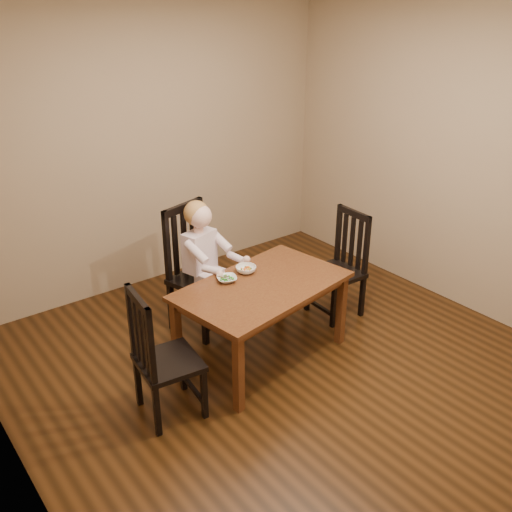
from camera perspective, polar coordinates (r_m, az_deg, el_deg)
room at (r=4.07m, az=2.80°, el=4.90°), size 4.01×4.01×2.71m
dining_table at (r=4.49m, az=0.65°, el=-3.70°), size 1.45×1.00×0.67m
chair_child at (r=4.98m, az=-5.85°, el=-1.48°), size 0.59×0.57×1.12m
chair_left at (r=4.00m, az=-9.46°, el=-9.99°), size 0.46×0.48×0.99m
chair_right at (r=5.25m, az=8.43°, el=-0.99°), size 0.43×0.45×0.98m
toddler at (r=4.87m, az=-5.45°, el=0.10°), size 0.48×0.55×0.64m
bowl_peas at (r=4.49m, az=-2.93°, el=-2.31°), size 0.20×0.20×0.04m
bowl_veg at (r=4.62m, az=-1.00°, el=-1.34°), size 0.19×0.19×0.05m
fork at (r=4.44m, az=-3.13°, el=-2.28°), size 0.12×0.07×0.05m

